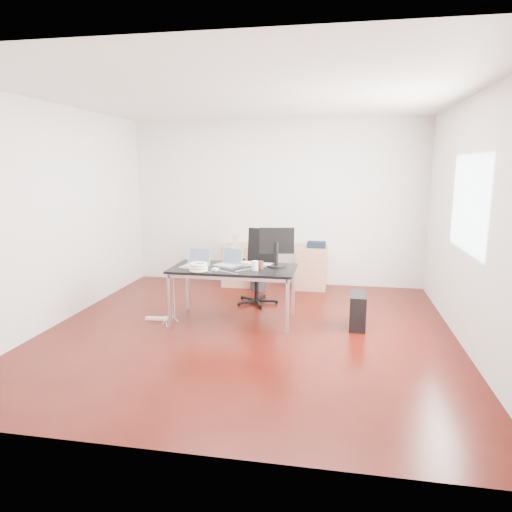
% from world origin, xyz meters
% --- Properties ---
extents(room_shell, '(5.00, 5.00, 5.00)m').
position_xyz_m(room_shell, '(0.04, 0.00, 1.40)').
color(room_shell, '#380A06').
rests_on(room_shell, ground).
extents(desk, '(1.60, 0.80, 0.73)m').
position_xyz_m(desk, '(-0.26, 0.34, 0.68)').
color(desk, black).
rests_on(desk, ground).
extents(office_chair, '(0.57, 0.60, 1.08)m').
position_xyz_m(office_chair, '(-0.09, 1.28, 0.61)').
color(office_chair, black).
rests_on(office_chair, ground).
extents(filing_cabinet_left, '(0.50, 0.50, 0.70)m').
position_xyz_m(filing_cabinet_left, '(-0.61, 2.23, 0.35)').
color(filing_cabinet_left, '#A76F53').
rests_on(filing_cabinet_left, ground).
extents(filing_cabinet_right, '(0.50, 0.50, 0.70)m').
position_xyz_m(filing_cabinet_right, '(0.64, 2.23, 0.35)').
color(filing_cabinet_right, '#A76F53').
rests_on(filing_cabinet_right, ground).
extents(pc_tower, '(0.21, 0.46, 0.44)m').
position_xyz_m(pc_tower, '(1.34, 0.39, 0.22)').
color(pc_tower, black).
rests_on(pc_tower, ground).
extents(wastebasket, '(0.25, 0.25, 0.28)m').
position_xyz_m(wastebasket, '(-0.22, 1.94, 0.14)').
color(wastebasket, black).
rests_on(wastebasket, ground).
extents(power_strip, '(0.30, 0.09, 0.04)m').
position_xyz_m(power_strip, '(-1.29, 0.21, 0.02)').
color(power_strip, white).
rests_on(power_strip, ground).
extents(laptop_left, '(0.37, 0.31, 0.23)m').
position_xyz_m(laptop_left, '(-0.75, 0.33, 0.79)').
color(laptop_left, silver).
rests_on(laptop_left, desk).
extents(laptop_right, '(0.41, 0.37, 0.23)m').
position_xyz_m(laptop_right, '(-0.34, 0.44, 0.79)').
color(laptop_right, silver).
rests_on(laptop_right, desk).
extents(monitor, '(0.45, 0.26, 0.51)m').
position_xyz_m(monitor, '(0.28, 0.51, 1.01)').
color(monitor, black).
rests_on(monitor, desk).
extents(keyboard, '(0.46, 0.24, 0.02)m').
position_xyz_m(keyboard, '(-0.00, 0.57, 0.74)').
color(keyboard, white).
rests_on(keyboard, desk).
extents(cup_white, '(0.11, 0.11, 0.12)m').
position_xyz_m(cup_white, '(0.04, 0.23, 0.79)').
color(cup_white, white).
rests_on(cup_white, desk).
extents(cup_brown, '(0.09, 0.09, 0.10)m').
position_xyz_m(cup_brown, '(0.10, 0.32, 0.78)').
color(cup_brown, '#4E231B').
rests_on(cup_brown, desk).
extents(cable_coil, '(0.24, 0.24, 0.11)m').
position_xyz_m(cable_coil, '(-0.64, 0.05, 0.78)').
color(cable_coil, white).
rests_on(cable_coil, desk).
extents(power_adapter, '(0.09, 0.09, 0.03)m').
position_xyz_m(power_adapter, '(-0.45, 0.13, 0.74)').
color(power_adapter, white).
rests_on(power_adapter, desk).
extents(speaker, '(0.09, 0.08, 0.18)m').
position_xyz_m(speaker, '(-0.66, 2.19, 0.79)').
color(speaker, '#9E9E9E').
rests_on(speaker, filing_cabinet_left).
extents(navy_garment, '(0.30, 0.25, 0.09)m').
position_xyz_m(navy_garment, '(0.72, 2.22, 0.74)').
color(navy_garment, black).
rests_on(navy_garment, filing_cabinet_right).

